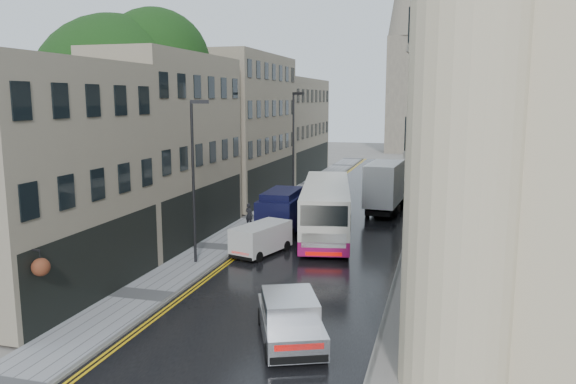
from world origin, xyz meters
The scene contains 16 objects.
road centered at (0.00, 27.50, 0.01)m, with size 9.00×85.00×0.02m, color black.
left_sidewalk centered at (-5.85, 27.50, 0.06)m, with size 2.70×85.00×0.12m, color gray.
right_sidewalk centered at (5.40, 27.50, 0.06)m, with size 1.80×85.00×0.12m, color slate.
old_shop_row centered at (-9.45, 30.00, 6.00)m, with size 4.50×56.00×12.00m, color gray, non-canonical shape.
modern_block centered at (10.30, 26.00, 7.00)m, with size 8.00×40.00×14.00m, color #C4B691, non-canonical shape.
church_spire centered at (0.50, 82.00, 20.00)m, with size 6.40×6.40×40.00m, color gray, non-canonical shape.
tree_near centered at (-12.50, 20.00, 6.95)m, with size 10.56×10.56×13.89m, color black, non-canonical shape.
tree_far centered at (-12.20, 33.00, 6.23)m, with size 9.24×9.24×12.46m, color black, non-canonical shape.
cream_bus centered at (-1.06, 20.32, 1.66)m, with size 2.74×12.04×3.28m, color silver, non-canonical shape.
white_lorry centered at (1.28, 30.60, 1.94)m, with size 2.19×7.31×3.84m, color white, non-canonical shape.
silver_hatchback centered at (1.27, 6.43, 0.86)m, with size 1.97×4.50×1.69m, color silver, non-canonical shape.
white_van centered at (-4.11, 17.61, 0.89)m, with size 1.64×3.83×1.73m, color silver, non-canonical shape.
navy_van centered at (-4.30, 22.30, 1.43)m, with size 2.22×5.55×2.83m, color black, non-canonical shape.
pedestrian centered at (-5.79, 24.62, 0.89)m, with size 0.56×0.37×1.53m, color black.
lamp_post_near centered at (-5.72, 16.02, 4.26)m, with size 0.93×0.21×8.28m, color black, non-canonical shape.
lamp_post_far centered at (-5.06, 33.30, 4.54)m, with size 0.99×0.22×8.83m, color black, non-canonical shape.
Camera 1 is at (6.43, -9.85, 8.49)m, focal length 35.00 mm.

